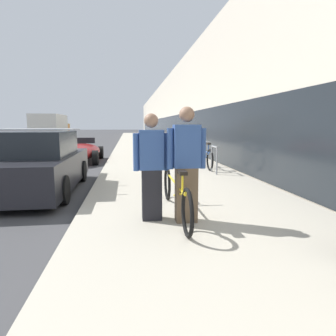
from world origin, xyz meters
The scene contains 10 objects.
sidewalk_slab centered at (6.15, 21.00, 0.07)m, with size 4.34×70.00×0.13m.
storefront_facade centered at (13.35, 29.00, 2.91)m, with size 10.01×70.00×5.83m.
tandem_bicycle centered at (5.62, 1.46, 0.50)m, with size 0.52×2.70×0.84m.
person_rider centered at (5.73, 1.11, 1.01)m, with size 0.59×0.23×1.75m.
person_bystander centered at (5.21, 1.28, 0.96)m, with size 0.56×0.22×1.65m.
bike_rack_hoop centered at (7.49, 5.63, 0.65)m, with size 0.05×0.60×0.84m.
cruiser_bike_nearest centered at (7.50, 6.70, 0.51)m, with size 0.52×1.85×0.90m.
parked_sedan_curbside centered at (2.74, 4.19, 0.67)m, with size 1.80×4.32×1.53m.
vintage_roadster_curbside centered at (2.79, 10.30, 0.46)m, with size 1.70×4.26×1.05m.
moving_truck centered at (-2.50, 27.00, 1.33)m, with size 2.51×6.58×2.61m.
Camera 1 is at (4.86, -3.29, 1.61)m, focal length 32.00 mm.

